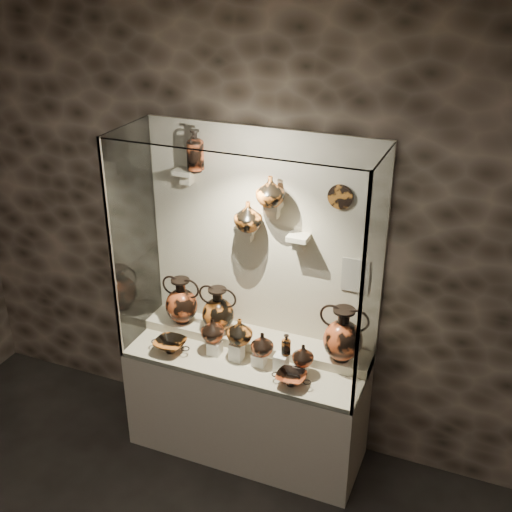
{
  "coord_description": "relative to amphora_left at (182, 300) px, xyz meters",
  "views": [
    {
      "loc": [
        1.49,
        -1.27,
        3.45
      ],
      "look_at": [
        0.04,
        2.27,
        1.59
      ],
      "focal_mm": 45.0,
      "sensor_mm": 36.0,
      "label": 1
    }
  ],
  "objects": [
    {
      "name": "bracket_cb",
      "position": [
        0.68,
        0.09,
        0.82
      ],
      "size": [
        0.1,
        0.12,
        0.04
      ],
      "primitive_type": "cube",
      "color": "beige",
      "rests_on": "back_panel"
    },
    {
      "name": "ovoid_vase_a",
      "position": [
        0.52,
        0.05,
        0.74
      ],
      "size": [
        0.22,
        0.22,
        0.2
      ],
      "primitive_type": "imported",
      "rotation": [
        0.0,
        0.0,
        -0.17
      ],
      "color": "#C06422",
      "rests_on": "bracket_ca"
    },
    {
      "name": "kylix_right",
      "position": [
        0.98,
        -0.33,
        -0.2
      ],
      "size": [
        0.31,
        0.28,
        0.1
      ],
      "primitive_type": null,
      "rotation": [
        0.0,
        0.0,
        -0.27
      ],
      "color": "#AE4621",
      "rests_on": "front_tier"
    },
    {
      "name": "jug_c",
      "position": [
        0.72,
        -0.2,
        -0.08
      ],
      "size": [
        0.16,
        0.16,
        0.17
      ],
      "primitive_type": "imported",
      "rotation": [
        0.0,
        0.0,
        0.03
      ],
      "color": "#AE4621",
      "rests_on": "pedestal_c"
    },
    {
      "name": "amphora_right",
      "position": [
        1.23,
        -0.01,
        0.02
      ],
      "size": [
        0.35,
        0.35,
        0.4
      ],
      "primitive_type": null,
      "rotation": [
        0.0,
        0.0,
        0.13
      ],
      "color": "#AE4621",
      "rests_on": "rear_tier"
    },
    {
      "name": "wall_back",
      "position": [
        0.58,
        0.17,
        0.52
      ],
      "size": [
        5.0,
        0.02,
        3.2
      ],
      "primitive_type": "cube",
      "color": "black",
      "rests_on": "ground"
    },
    {
      "name": "plinth",
      "position": [
        0.58,
        -0.15,
        -0.68
      ],
      "size": [
        1.7,
        0.6,
        0.8
      ],
      "primitive_type": "cube",
      "color": "beige",
      "rests_on": "floor"
    },
    {
      "name": "jug_a",
      "position": [
        0.34,
        -0.18,
        -0.06
      ],
      "size": [
        0.2,
        0.2,
        0.18
      ],
      "primitive_type": "imported",
      "rotation": [
        0.0,
        0.0,
        -0.21
      ],
      "color": "#AE4621",
      "rests_on": "pedestal_a"
    },
    {
      "name": "amphora_mid",
      "position": [
        0.3,
        -0.01,
        -0.0
      ],
      "size": [
        0.34,
        0.34,
        0.35
      ],
      "primitive_type": null,
      "rotation": [
        0.0,
        0.0,
        0.25
      ],
      "color": "#C06422",
      "rests_on": "rear_tier"
    },
    {
      "name": "ovoid_vase_b",
      "position": [
        0.68,
        0.05,
        0.94
      ],
      "size": [
        0.24,
        0.24,
        0.2
      ],
      "primitive_type": "imported",
      "rotation": [
        0.0,
        0.0,
        0.29
      ],
      "color": "#C06422",
      "rests_on": "bracket_cb"
    },
    {
      "name": "back_panel",
      "position": [
        0.58,
        0.17,
        0.52
      ],
      "size": [
        1.7,
        0.03,
        1.6
      ],
      "primitive_type": "cube",
      "color": "beige",
      "rests_on": "plinth"
    },
    {
      "name": "pedestal_a",
      "position": [
        0.36,
        -0.2,
        -0.2
      ],
      "size": [
        0.09,
        0.09,
        0.1
      ],
      "primitive_type": "cube",
      "color": "white",
      "rests_on": "front_tier"
    },
    {
      "name": "bracket_ca",
      "position": [
        0.48,
        0.09,
        0.62
      ],
      "size": [
        0.14,
        0.12,
        0.04
      ],
      "primitive_type": "cube",
      "color": "beige",
      "rests_on": "back_panel"
    },
    {
      "name": "front_tier",
      "position": [
        0.58,
        -0.15,
        -0.26
      ],
      "size": [
        1.68,
        0.58,
        0.03
      ],
      "primitive_type": "cube",
      "color": "#C4B597",
      "rests_on": "plinth"
    },
    {
      "name": "frame_post_right",
      "position": [
        1.42,
        -0.44,
        0.52
      ],
      "size": [
        0.02,
        0.02,
        1.6
      ],
      "primitive_type": "cube",
      "color": "gray",
      "rests_on": "plinth"
    },
    {
      "name": "kylix_left",
      "position": [
        0.06,
        -0.3,
        -0.19
      ],
      "size": [
        0.35,
        0.32,
        0.11
      ],
      "primitive_type": null,
      "rotation": [
        0.0,
        0.0,
        -0.33
      ],
      "color": "#C06422",
      "rests_on": "front_tier"
    },
    {
      "name": "wall_plate",
      "position": [
        1.12,
        0.14,
        0.93
      ],
      "size": [
        0.17,
        0.02,
        0.17
      ],
      "primitive_type": "cylinder",
      "rotation": [
        1.57,
        0.0,
        0.0
      ],
      "color": "#96561D",
      "rests_on": "back_panel"
    },
    {
      "name": "rear_tier",
      "position": [
        0.58,
        0.03,
        -0.23
      ],
      "size": [
        1.7,
        0.25,
        0.1
      ],
      "primitive_type": "cube",
      "color": "#C4B597",
      "rests_on": "plinth"
    },
    {
      "name": "jug_e",
      "position": [
        1.02,
        -0.19,
        -0.09
      ],
      "size": [
        0.19,
        0.19,
        0.15
      ],
      "primitive_type": "imported",
      "rotation": [
        0.0,
        0.0,
        -0.35
      ],
      "color": "#AE4621",
      "rests_on": "pedestal_e"
    },
    {
      "name": "bracket_cc",
      "position": [
        0.86,
        0.09,
        0.62
      ],
      "size": [
        0.14,
        0.12,
        0.04
      ],
      "primitive_type": "cube",
      "color": "beige",
      "rests_on": "back_panel"
    },
    {
      "name": "info_placard",
      "position": [
        1.25,
        0.15,
        0.39
      ],
      "size": [
        0.18,
        0.01,
        0.24
      ],
      "primitive_type": "cube",
      "color": "beige",
      "rests_on": "back_panel"
    },
    {
      "name": "glass_right",
      "position": [
        1.43,
        -0.15,
        0.52
      ],
      "size": [
        0.01,
        0.6,
        1.6
      ],
      "primitive_type": "cube",
      "color": "white",
      "rests_on": "plinth"
    },
    {
      "name": "jug_b",
      "position": [
        0.55,
        -0.18,
        -0.03
      ],
      "size": [
        0.22,
        0.22,
        0.19
      ],
      "primitive_type": "imported",
      "rotation": [
        0.0,
        0.0,
        -0.23
      ],
      "color": "#C06422",
      "rests_on": "pedestal_b"
    },
    {
      "name": "lekythos_tall",
      "position": [
        0.13,
        0.08,
        1.15
      ],
      "size": [
        0.15,
        0.15,
        0.32
      ],
      "primitive_type": null,
      "rotation": [
        0.0,
        0.0,
        -0.21
      ],
      "color": "#AE4621",
      "rests_on": "bracket_ul"
    },
    {
      "name": "pedestal_b",
      "position": [
        0.53,
        -0.2,
        -0.18
      ],
      "size": [
        0.09,
        0.09,
        0.13
      ],
      "primitive_type": "cube",
      "color": "white",
      "rests_on": "front_tier"
    },
    {
      "name": "glass_front",
      "position": [
        0.58,
        -0.44,
        0.52
      ],
      "size": [
        1.7,
        0.01,
        1.6
      ],
      "primitive_type": "cube",
      "color": "white",
      "rests_on": "plinth"
    },
    {
      "name": "amphora_left",
      "position": [
        0.0,
        0.0,
        0.0
      ],
      "size": [
        0.31,
        0.31,
        0.36
      ],
      "primitive_type": null,
      "rotation": [
        0.0,
        0.0,
        -0.1
      ],
      "color": "#AE4621",
      "rests_on": "rear_tier"
    },
    {
      "name": "glass_top",
      "position": [
        0.58,
        -0.15,
        1.32
      ],
      "size": [
        1.7,
        0.6,
        0.01
      ],
      "primitive_type": "cube",
      "color": "white",
      "rests_on": "back_panel"
    },
    {
      "name": "bracket_ul",
      "position": [
        0.03,
        0.09,
        0.97
      ],
      "size": [
        0.14,
        0.12,
        0.04
      ],
      "primitive_type": "cube",
      "color": "beige",
      "rests_on": "back_panel"
    },
    {
      "name": "lekythos_small",
      "position": [
        0.89,
        -0.18,
        -0.04
      ],
      "size": [
        0.08,
        0.08,
        0.18
      ],
      "primitive_type": null,
      "rotation": [
        0.0,
        0.0,
        0.08
      ],
      "color": "#C06422",
      "rests_on": "pedestal_d"
    },
    {
      "name": "pedestal_c",
      "position": [
        0.7,
        -0.2,
        -0.2
      ],
      "size": [
        0.09,
        0.09,
        0.09
      ],
      "primitive_type": "cube",
      "color": "white",
      "rests_on": "front_tier"
    },
    {
      "name": "pedestal_d",
      "position": [
        0.86,
        -0.2,
        -0.19
      ],
      "size": [
        0.09,
        0.09,
        0.12
      ],
      "primitive_type": "cube",
      "color": "white",
      "rests_on": "front_tier"
    },
    {
      "name": "frame_post_left",
      "position": [
        -0.26,
        -0.44,
        0.52
      ],
      "size": [
        0.02,
        0.02,
        1.6
      ],
      "primitive_type": "cube",
      "color": "gray",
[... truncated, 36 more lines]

